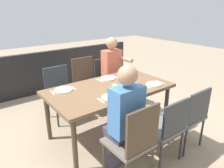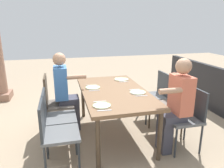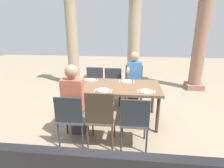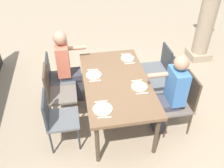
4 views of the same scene
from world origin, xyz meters
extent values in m
plane|color=gray|center=(0.00, 0.00, 0.00)|extent=(16.00, 16.00, 0.00)
cube|color=brown|center=(0.00, 0.00, 0.72)|extent=(1.74, 0.96, 0.05)
cylinder|color=#473828|center=(-0.79, 0.40, 0.35)|extent=(0.06, 0.06, 0.69)
cylinder|color=#473828|center=(0.79, 0.40, 0.35)|extent=(0.06, 0.06, 0.69)
cylinder|color=#473828|center=(-0.79, -0.40, 0.35)|extent=(0.06, 0.06, 0.69)
cylinder|color=#473828|center=(0.79, -0.40, 0.35)|extent=(0.06, 0.06, 0.69)
cube|color=#5B5E61|center=(-0.61, 0.82, 0.44)|extent=(0.44, 0.44, 0.04)
cube|color=#2D3338|center=(-0.61, 1.02, 0.65)|extent=(0.42, 0.03, 0.42)
cylinder|color=#2D3338|center=(-0.80, 0.63, 0.21)|extent=(0.03, 0.03, 0.42)
cylinder|color=#2D3338|center=(-0.42, 0.63, 0.21)|extent=(0.03, 0.03, 0.42)
cylinder|color=#2D3338|center=(-0.80, 1.01, 0.21)|extent=(0.03, 0.03, 0.42)
cylinder|color=#2D3338|center=(-0.42, 1.01, 0.21)|extent=(0.03, 0.03, 0.42)
cube|color=#5B5E61|center=(-0.61, -0.82, 0.45)|extent=(0.44, 0.44, 0.04)
cube|color=#2D3338|center=(-0.61, -1.02, 0.66)|extent=(0.42, 0.03, 0.42)
cylinder|color=#2D3338|center=(-0.42, -0.63, 0.22)|extent=(0.03, 0.03, 0.43)
cylinder|color=#2D3338|center=(-0.80, -0.63, 0.22)|extent=(0.03, 0.03, 0.43)
cylinder|color=#2D3338|center=(-0.42, -1.01, 0.22)|extent=(0.03, 0.03, 0.43)
cylinder|color=#2D3338|center=(-0.80, -1.01, 0.22)|extent=(0.03, 0.03, 0.43)
cube|color=#5B5E61|center=(-0.15, 0.82, 0.44)|extent=(0.44, 0.44, 0.04)
cube|color=#2D3338|center=(-0.15, 1.02, 0.65)|extent=(0.42, 0.03, 0.41)
cylinder|color=#2D3338|center=(-0.34, 0.63, 0.21)|extent=(0.03, 0.03, 0.42)
cylinder|color=#2D3338|center=(0.04, 0.63, 0.21)|extent=(0.03, 0.03, 0.42)
cylinder|color=#2D3338|center=(-0.34, 1.01, 0.21)|extent=(0.03, 0.03, 0.42)
cylinder|color=#2D3338|center=(0.04, 1.01, 0.21)|extent=(0.03, 0.03, 0.42)
cube|color=#6A6158|center=(-0.15, -0.82, 0.46)|extent=(0.44, 0.44, 0.04)
cube|color=#473828|center=(-0.15, -1.02, 0.71)|extent=(0.42, 0.03, 0.49)
cylinder|color=#473828|center=(0.04, -0.63, 0.22)|extent=(0.03, 0.03, 0.45)
cylinder|color=#473828|center=(-0.34, -0.63, 0.22)|extent=(0.03, 0.03, 0.45)
cylinder|color=#473828|center=(0.04, -1.01, 0.22)|extent=(0.03, 0.03, 0.45)
cylinder|color=#473828|center=(-0.34, -1.01, 0.22)|extent=(0.03, 0.03, 0.45)
cube|color=#6A6158|center=(0.37, 0.82, 0.45)|extent=(0.44, 0.44, 0.04)
cube|color=#473828|center=(0.37, 1.02, 0.69)|extent=(0.42, 0.03, 0.49)
cylinder|color=#473828|center=(0.18, 0.63, 0.22)|extent=(0.03, 0.03, 0.43)
cylinder|color=#473828|center=(0.56, 0.63, 0.22)|extent=(0.03, 0.03, 0.43)
cylinder|color=#473828|center=(0.18, 1.01, 0.22)|extent=(0.03, 0.03, 0.43)
cylinder|color=#473828|center=(0.56, 1.01, 0.22)|extent=(0.03, 0.03, 0.43)
cube|color=#5B5E61|center=(0.37, -0.82, 0.45)|extent=(0.44, 0.44, 0.04)
cube|color=#2D3338|center=(0.37, -1.02, 0.66)|extent=(0.42, 0.03, 0.43)
cylinder|color=#2D3338|center=(0.56, -0.63, 0.21)|extent=(0.03, 0.03, 0.43)
cylinder|color=#2D3338|center=(0.18, -0.63, 0.21)|extent=(0.03, 0.03, 0.43)
cylinder|color=#2D3338|center=(0.56, -1.01, 0.21)|extent=(0.03, 0.03, 0.43)
cylinder|color=#2D3338|center=(0.18, -1.01, 0.21)|extent=(0.03, 0.03, 0.43)
cube|color=#3F3F4C|center=(0.37, 0.58, 0.23)|extent=(0.24, 0.14, 0.46)
cube|color=#3F3F4C|center=(0.37, 0.67, 0.51)|extent=(0.28, 0.32, 0.10)
cube|color=#3F72B2|center=(0.37, 0.78, 0.82)|extent=(0.34, 0.20, 0.51)
sphere|color=tan|center=(0.37, 0.78, 1.19)|extent=(0.20, 0.20, 0.20)
cylinder|color=tan|center=(0.23, 0.54, 0.93)|extent=(0.07, 0.30, 0.07)
cube|color=#3F3F4C|center=(-0.61, -0.56, 0.23)|extent=(0.24, 0.14, 0.46)
cube|color=#3F3F4C|center=(-0.61, -0.65, 0.51)|extent=(0.28, 0.32, 0.10)
cube|color=#CC664C|center=(-0.61, -0.76, 0.82)|extent=(0.34, 0.20, 0.51)
sphere|color=tan|center=(-0.61, -0.76, 1.20)|extent=(0.21, 0.21, 0.21)
cylinder|color=tan|center=(-0.75, -0.52, 0.93)|extent=(0.07, 0.30, 0.07)
cube|color=#936B56|center=(2.23, 2.19, 0.08)|extent=(0.48, 0.48, 0.16)
cylinder|color=silver|center=(-0.57, 0.30, 0.75)|extent=(0.23, 0.23, 0.01)
torus|color=#A0BE77|center=(-0.57, 0.30, 0.75)|extent=(0.23, 0.23, 0.01)
cube|color=silver|center=(-0.72, 0.30, 0.74)|extent=(0.03, 0.17, 0.01)
cube|color=silver|center=(-0.42, 0.30, 0.74)|extent=(0.02, 0.17, 0.01)
cylinder|color=white|center=(-0.20, -0.31, 0.75)|extent=(0.24, 0.24, 0.01)
torus|color=#A4C786|center=(-0.20, -0.31, 0.75)|extent=(0.24, 0.24, 0.01)
cube|color=silver|center=(-0.35, -0.31, 0.74)|extent=(0.03, 0.17, 0.01)
cube|color=silver|center=(-0.05, -0.31, 0.74)|extent=(0.02, 0.17, 0.01)
cylinder|color=silver|center=(0.20, 0.29, 0.75)|extent=(0.24, 0.24, 0.01)
torus|color=#A0BE77|center=(0.20, 0.29, 0.75)|extent=(0.24, 0.24, 0.01)
cube|color=silver|center=(0.05, 0.29, 0.74)|extent=(0.02, 0.17, 0.01)
cube|color=silver|center=(0.35, 0.29, 0.74)|extent=(0.02, 0.17, 0.01)
cylinder|color=silver|center=(0.57, -0.29, 0.75)|extent=(0.26, 0.26, 0.01)
torus|color=#A0BE77|center=(0.57, -0.29, 0.75)|extent=(0.26, 0.26, 0.01)
cube|color=silver|center=(0.42, -0.29, 0.74)|extent=(0.02, 0.17, 0.01)
cube|color=silver|center=(0.72, -0.29, 0.74)|extent=(0.04, 0.17, 0.01)
camera|label=1|loc=(1.64, 2.20, 1.82)|focal=33.55mm
camera|label=2|loc=(-2.96, 0.77, 1.73)|focal=33.86mm
camera|label=3|loc=(0.29, -3.38, 1.87)|focal=29.31mm
camera|label=4|loc=(2.80, -0.57, 2.86)|focal=38.68mm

